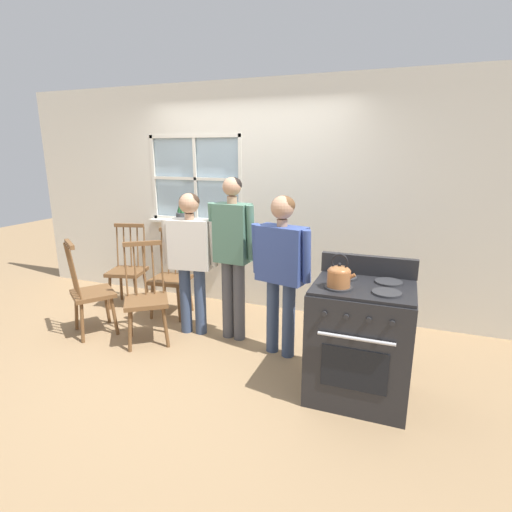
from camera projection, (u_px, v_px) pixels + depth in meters
name	position (u px, v px, depth m)	size (l,w,h in m)	color
ground_plane	(199.00, 352.00, 3.90)	(16.00, 16.00, 0.00)	#937551
wall_back	(254.00, 200.00, 4.82)	(6.40, 0.16, 2.70)	silver
chair_by_window	(91.00, 293.00, 4.21)	(0.58, 0.57, 1.02)	brown
chair_near_wall	(171.00, 278.00, 4.71)	(0.46, 0.45, 1.02)	brown
chair_center_cluster	(146.00, 300.00, 4.03)	(0.57, 0.57, 1.02)	brown
chair_near_stove	(128.00, 270.00, 5.01)	(0.50, 0.49, 1.02)	brown
person_elderly_left	(191.00, 250.00, 4.11)	(0.59, 0.27, 1.50)	#384766
person_teen_center	(233.00, 247.00, 3.96)	(0.50, 0.24, 1.66)	#4C4C51
person_adult_right	(281.00, 260.00, 3.65)	(0.62, 0.31, 1.52)	#384766
stove	(360.00, 340.00, 3.11)	(0.76, 0.68, 1.08)	#232326
kettle	(339.00, 275.00, 2.91)	(0.21, 0.17, 0.25)	#A86638
potted_plant	(182.00, 213.00, 5.11)	(0.15, 0.15, 0.34)	#42474C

